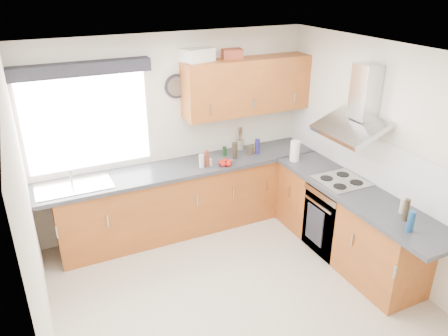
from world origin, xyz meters
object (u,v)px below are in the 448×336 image
oven (337,217)px  washing_machine (148,210)px  upper_cabinets (247,86)px  extractor_hood (357,109)px

oven → washing_machine: oven is taller
oven → washing_machine: bearing=148.5°
washing_machine → oven: bearing=-30.6°
upper_cabinets → washing_machine: 2.02m
upper_cabinets → washing_machine: upper_cabinets is taller
extractor_hood → upper_cabinets: upper_cabinets is taller
oven → extractor_hood: 1.35m
extractor_hood → upper_cabinets: 1.48m
washing_machine → extractor_hood: bearing=-29.4°
extractor_hood → upper_cabinets: (-0.65, 1.33, 0.03)m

